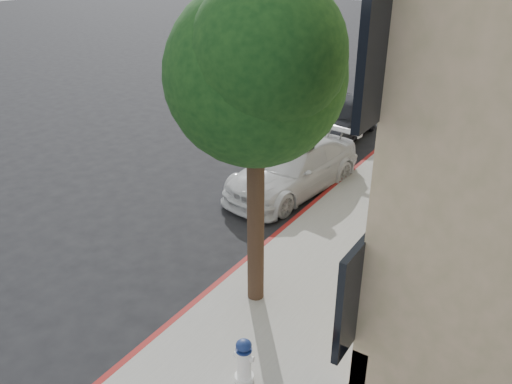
{
  "coord_description": "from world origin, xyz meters",
  "views": [
    {
      "loc": [
        6.99,
        -8.32,
        5.94
      ],
      "look_at": [
        1.45,
        0.26,
        1.0
      ],
      "focal_mm": 35.0,
      "sensor_mm": 36.0,
      "label": 1
    }
  ],
  "objects_px": {
    "parked_car_far": "(389,75)",
    "fire_hydrant": "(244,361)",
    "police_car": "(294,168)",
    "parked_car_mid": "(341,117)"
  },
  "relations": [
    {
      "from": "police_car",
      "to": "parked_car_mid",
      "type": "height_order",
      "value": "police_car"
    },
    {
      "from": "parked_car_far",
      "to": "fire_hydrant",
      "type": "bearing_deg",
      "value": -84.05
    },
    {
      "from": "parked_car_mid",
      "to": "fire_hydrant",
      "type": "height_order",
      "value": "parked_car_mid"
    },
    {
      "from": "police_car",
      "to": "parked_car_mid",
      "type": "bearing_deg",
      "value": 106.51
    },
    {
      "from": "parked_car_mid",
      "to": "police_car",
      "type": "bearing_deg",
      "value": -84.42
    },
    {
      "from": "fire_hydrant",
      "to": "parked_car_mid",
      "type": "bearing_deg",
      "value": 96.69
    },
    {
      "from": "police_car",
      "to": "parked_car_far",
      "type": "distance_m",
      "value": 12.24
    },
    {
      "from": "parked_car_mid",
      "to": "parked_car_far",
      "type": "relative_size",
      "value": 1.0
    },
    {
      "from": "parked_car_far",
      "to": "fire_hydrant",
      "type": "relative_size",
      "value": 5.72
    },
    {
      "from": "parked_car_far",
      "to": "fire_hydrant",
      "type": "xyz_separation_m",
      "value": [
        4.35,
        -18.6,
        -0.19
      ]
    }
  ]
}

